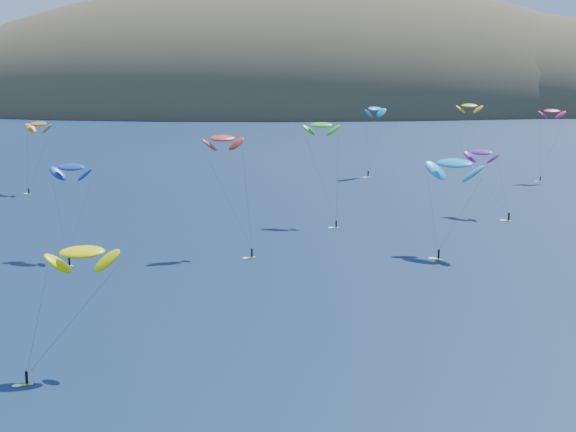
# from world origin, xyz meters

# --- Properties ---
(island) EXTENTS (730.00, 300.00, 210.00)m
(island) POSITION_xyz_m (39.40, 562.36, -10.74)
(island) COLOR #3D3526
(island) RESTS_ON ground
(kitesurfer_1) EXTENTS (9.22, 10.39, 20.81)m
(kitesurfer_1) POSITION_xyz_m (-62.12, 164.59, 18.44)
(kitesurfer_1) COLOR yellow
(kitesurfer_1) RESTS_ON ground
(kitesurfer_2) EXTENTS (10.44, 9.44, 16.02)m
(kitesurfer_2) POSITION_xyz_m (-20.78, 34.35, 13.76)
(kitesurfer_2) COLOR yellow
(kitesurfer_2) RESTS_ON ground
(kitesurfer_3) EXTENTS (8.00, 11.07, 23.69)m
(kitesurfer_3) POSITION_xyz_m (12.66, 120.98, 21.49)
(kitesurfer_3) COLOR yellow
(kitesurfer_3) RESTS_ON ground
(kitesurfer_4) EXTENTS (9.24, 9.34, 23.17)m
(kitesurfer_4) POSITION_xyz_m (34.02, 192.62, 20.68)
(kitesurfer_4) COLOR yellow
(kitesurfer_4) RESTS_ON ground
(kitesurfer_5) EXTENTS (11.75, 13.05, 19.79)m
(kitesurfer_5) POSITION_xyz_m (35.74, 91.14, 16.73)
(kitesurfer_5) COLOR yellow
(kitesurfer_5) RESTS_ON ground
(kitesurfer_6) EXTENTS (9.52, 13.73, 16.80)m
(kitesurfer_6) POSITION_xyz_m (50.72, 128.01, 14.49)
(kitesurfer_6) COLOR yellow
(kitesurfer_6) RESTS_ON ground
(kitesurfer_8) EXTENTS (7.99, 5.41, 22.86)m
(kitesurfer_8) POSITION_xyz_m (85.39, 181.05, 20.68)
(kitesurfer_8) COLOR yellow
(kitesurfer_8) RESTS_ON ground
(kitesurfer_9) EXTENTS (10.30, 10.23, 23.49)m
(kitesurfer_9) POSITION_xyz_m (-7.54, 92.87, 21.30)
(kitesurfer_9) COLOR yellow
(kitesurfer_9) RESTS_ON ground
(kitesurfer_10) EXTENTS (9.02, 12.75, 18.67)m
(kitesurfer_10) POSITION_xyz_m (-35.42, 90.14, 16.33)
(kitesurfer_10) COLOR yellow
(kitesurfer_10) RESTS_ON ground
(kitesurfer_11) EXTENTS (8.93, 12.00, 22.23)m
(kitesurfer_11) POSITION_xyz_m (72.10, 227.15, 19.72)
(kitesurfer_11) COLOR yellow
(kitesurfer_11) RESTS_ON ground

